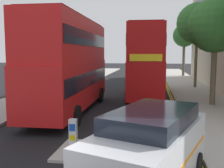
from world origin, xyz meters
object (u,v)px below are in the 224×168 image
at_px(double_decker_bus_away, 70,62).
at_px(taxi_minivan, 149,151).
at_px(double_decker_bus_oncoming, 146,60).
at_px(keep_left_bollard, 73,135).

relative_size(double_decker_bus_away, taxi_minivan, 2.10).
bearing_deg(double_decker_bus_oncoming, keep_left_bollard, -99.80).
xyz_separation_m(keep_left_bollard, taxi_minivan, (2.75, -2.44, 0.46)).
bearing_deg(keep_left_bollard, double_decker_bus_oncoming, 80.20).
bearing_deg(double_decker_bus_away, taxi_minivan, -61.72).
relative_size(double_decker_bus_oncoming, taxi_minivan, 2.10).
distance_m(double_decker_bus_oncoming, taxi_minivan, 15.52).
distance_m(keep_left_bollard, double_decker_bus_away, 7.44).
height_order(keep_left_bollard, taxi_minivan, taxi_minivan).
relative_size(double_decker_bus_away, double_decker_bus_oncoming, 1.00).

